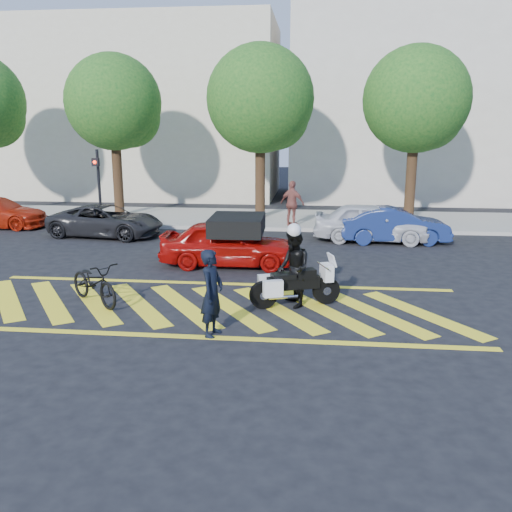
# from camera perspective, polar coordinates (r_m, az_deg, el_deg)

# --- Properties ---
(ground) EXTENTS (90.00, 90.00, 0.00)m
(ground) POSITION_cam_1_polar(r_m,az_deg,el_deg) (12.82, -4.99, -5.31)
(ground) COLOR black
(ground) RESTS_ON ground
(sidewalk) EXTENTS (60.00, 5.00, 0.15)m
(sidewalk) POSITION_cam_1_polar(r_m,az_deg,el_deg) (24.35, 0.42, 3.94)
(sidewalk) COLOR #9E998E
(sidewalk) RESTS_ON ground
(crosswalk) EXTENTS (12.33, 4.00, 0.01)m
(crosswalk) POSITION_cam_1_polar(r_m,az_deg,el_deg) (12.82, -5.16, -5.28)
(crosswalk) COLOR yellow
(crosswalk) RESTS_ON ground
(building_left) EXTENTS (16.00, 8.00, 10.00)m
(building_left) POSITION_cam_1_polar(r_m,az_deg,el_deg) (34.51, -11.76, 14.69)
(building_left) COLOR beige
(building_left) RESTS_ON ground
(building_right) EXTENTS (16.00, 8.00, 11.00)m
(building_right) POSITION_cam_1_polar(r_m,az_deg,el_deg) (33.58, 18.15, 15.21)
(building_right) COLOR beige
(building_right) RESTS_ON ground
(tree_left) EXTENTS (4.20, 4.20, 7.26)m
(tree_left) POSITION_cam_1_polar(r_m,az_deg,el_deg) (25.53, -14.44, 15.05)
(tree_left) COLOR black
(tree_left) RESTS_ON ground
(tree_center) EXTENTS (4.60, 4.60, 7.56)m
(tree_center) POSITION_cam_1_polar(r_m,az_deg,el_deg) (24.09, 0.78, 15.82)
(tree_center) COLOR black
(tree_center) RESTS_ON ground
(tree_right) EXTENTS (4.40, 4.40, 7.41)m
(tree_right) POSITION_cam_1_polar(r_m,az_deg,el_deg) (24.35, 16.76, 15.13)
(tree_right) COLOR black
(tree_right) RESTS_ON ground
(signal_pole) EXTENTS (0.28, 0.43, 3.20)m
(signal_pole) POSITION_cam_1_polar(r_m,az_deg,el_deg) (23.50, -16.27, 7.59)
(signal_pole) COLOR black
(signal_pole) RESTS_ON ground
(officer_bike) EXTENTS (0.56, 0.72, 1.77)m
(officer_bike) POSITION_cam_1_polar(r_m,az_deg,el_deg) (10.83, -4.65, -3.91)
(officer_bike) COLOR black
(officer_bike) RESTS_ON ground
(bicycle) EXTENTS (1.95, 1.77, 1.03)m
(bicycle) POSITION_cam_1_polar(r_m,az_deg,el_deg) (13.39, -16.67, -2.69)
(bicycle) COLOR black
(bicycle) RESTS_ON ground
(police_motorcycle) EXTENTS (2.11, 1.10, 0.97)m
(police_motorcycle) POSITION_cam_1_polar(r_m,az_deg,el_deg) (12.67, 4.01, -3.01)
(police_motorcycle) COLOR black
(police_motorcycle) RESTS_ON ground
(officer_moto) EXTENTS (0.95, 1.07, 1.82)m
(officer_moto) POSITION_cam_1_polar(r_m,az_deg,el_deg) (12.58, 3.97, -1.32)
(officer_moto) COLOR black
(officer_moto) RESTS_ON ground
(red_convertible) EXTENTS (4.10, 1.73, 1.38)m
(red_convertible) POSITION_cam_1_polar(r_m,az_deg,el_deg) (16.31, -2.95, 1.34)
(red_convertible) COLOR #9D0A07
(red_convertible) RESTS_ON ground
(parked_mid_left) EXTENTS (4.55, 2.52, 1.21)m
(parked_mid_left) POSITION_cam_1_polar(r_m,az_deg,el_deg) (21.51, -15.51, 3.60)
(parked_mid_left) COLOR black
(parked_mid_left) RESTS_ON ground
(parked_mid_right) EXTENTS (4.28, 1.98, 1.42)m
(parked_mid_right) POSITION_cam_1_polar(r_m,az_deg,el_deg) (20.22, 12.06, 3.49)
(parked_mid_right) COLOR silver
(parked_mid_right) RESTS_ON ground
(parked_right) EXTENTS (3.95, 1.57, 1.28)m
(parked_right) POSITION_cam_1_polar(r_m,az_deg,el_deg) (20.21, 14.34, 3.16)
(parked_right) COLOR navy
(parked_right) RESTS_ON ground
(pedestrian_right) EXTENTS (1.16, 0.90, 1.83)m
(pedestrian_right) POSITION_cam_1_polar(r_m,az_deg,el_deg) (22.12, 3.85, 5.54)
(pedestrian_right) COLOR #914D42
(pedestrian_right) RESTS_ON sidewalk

